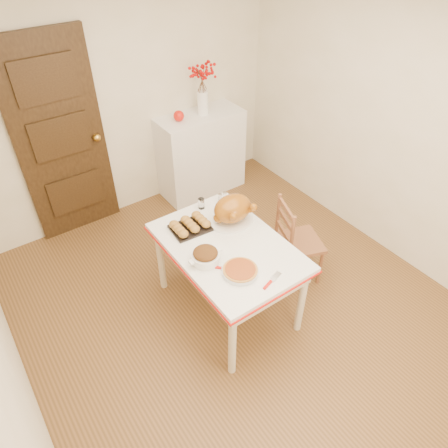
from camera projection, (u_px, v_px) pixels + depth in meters
floor at (238, 307)px, 3.77m from camera, size 3.50×4.00×0.00m
ceiling at (248, 0)px, 2.19m from camera, size 3.50×4.00×0.00m
wall_back at (123, 102)px, 4.24m from camera, size 3.50×0.00×2.50m
wall_right at (396, 130)px, 3.76m from camera, size 0.00×4.00×2.50m
door_back at (61, 142)px, 4.05m from camera, size 0.85×0.06×2.06m
sideboard at (201, 154)px, 4.93m from camera, size 0.99×0.44×0.99m
kitchen_table at (227, 277)px, 3.55m from camera, size 0.86×1.25×0.75m
chair_oak at (300, 240)px, 3.82m from camera, size 0.50×0.50×0.87m
berry_vase at (202, 90)px, 4.47m from camera, size 0.28×0.28×0.54m
apple at (179, 116)px, 4.46m from camera, size 0.12×0.12×0.12m
turkey_platter at (233, 210)px, 3.46m from camera, size 0.41×0.34×0.25m
pumpkin_pie at (240, 270)px, 3.05m from camera, size 0.35×0.35×0.06m
stuffing_dish at (206, 256)px, 3.14m from camera, size 0.34×0.30×0.11m
rolls_tray at (190, 225)px, 3.44m from camera, size 0.33×0.27×0.08m
pie_server at (272, 280)px, 3.01m from camera, size 0.22×0.12×0.01m
carving_knife at (226, 269)px, 3.10m from camera, size 0.21×0.22×0.01m
drinking_glass at (201, 203)px, 3.66m from camera, size 0.06×0.06×0.10m
shaker_pair at (222, 197)px, 3.75m from camera, size 0.09×0.06×0.08m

